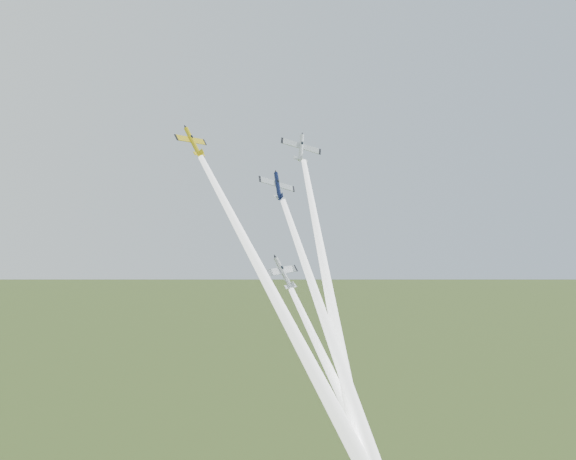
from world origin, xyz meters
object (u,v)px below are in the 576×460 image
Objects in this scene: plane_silver_right at (301,148)px; plane_silver_low at (283,273)px; plane_yellow at (193,142)px; plane_navy at (278,186)px.

plane_silver_right reaches higher than plane_silver_low.
plane_yellow is 0.98× the size of plane_silver_low.
plane_silver_low is at bearing -110.25° from plane_navy.
plane_navy is at bearing -126.06° from plane_silver_right.
plane_silver_low is (-2.36, -4.80, -15.05)m from plane_navy.
plane_yellow is at bearing 133.01° from plane_silver_low.
plane_silver_right reaches higher than plane_yellow.
plane_silver_right is 1.08× the size of plane_silver_low.
plane_yellow is 24.85m from plane_silver_right.
plane_silver_right is at bearing -14.34° from plane_yellow.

